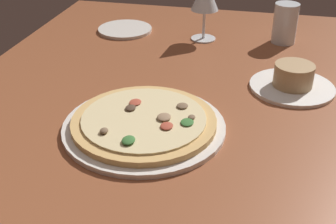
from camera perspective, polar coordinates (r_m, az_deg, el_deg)
dining_table at (r=88.05cm, az=3.00°, el=-2.41°), size 150.00×110.00×4.00cm
pizza_main at (r=84.26cm, az=-3.12°, el=-1.48°), size 31.39×31.39×3.39cm
ramekin_on_saucer at (r=102.51cm, az=15.92°, el=4.00°), size 18.99×18.99×5.88cm
water_glass at (r=128.38cm, az=14.94°, el=10.77°), size 6.68×6.68×11.07cm
side_plate at (r=135.09cm, az=-5.61°, el=10.64°), size 16.13×16.13×0.90cm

